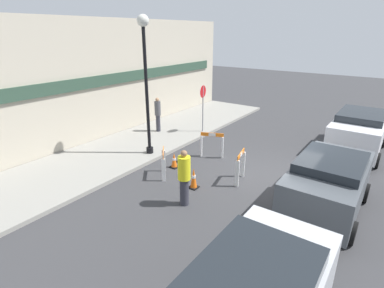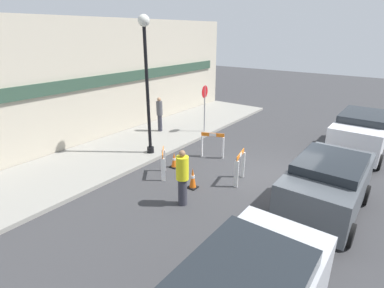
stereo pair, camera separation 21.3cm
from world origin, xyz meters
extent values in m
plane|color=#38383A|center=(0.00, 0.00, 0.00)|extent=(60.00, 60.00, 0.00)
cube|color=gray|center=(0.00, 6.38, 0.07)|extent=(18.00, 3.75, 0.14)
cube|color=#BCB29E|center=(0.00, 8.33, 2.75)|extent=(18.00, 0.12, 5.50)
cube|color=#2D4738|center=(0.00, 8.22, 2.80)|extent=(16.20, 0.10, 0.50)
cylinder|color=black|center=(-1.05, 5.07, 0.26)|extent=(0.29, 0.29, 0.24)
cylinder|color=black|center=(-1.05, 5.07, 2.62)|extent=(0.13, 0.13, 4.97)
sphere|color=silver|center=(-1.05, 5.07, 5.28)|extent=(0.44, 0.44, 0.44)
cylinder|color=gray|center=(2.64, 4.87, 1.28)|extent=(0.06, 0.06, 2.29)
cylinder|color=red|center=(2.64, 4.87, 2.16)|extent=(0.60, 0.10, 0.60)
cube|color=white|center=(-1.83, 3.62, 0.42)|extent=(0.13, 0.14, 0.84)
cube|color=white|center=(-2.44, 3.12, 0.42)|extent=(0.13, 0.14, 0.84)
cube|color=orange|center=(-2.14, 3.37, 0.92)|extent=(0.67, 0.56, 0.15)
cube|color=white|center=(-2.14, 3.37, 0.92)|extent=(0.22, 0.19, 0.14)
cube|color=white|center=(-1.32, 0.86, 0.48)|extent=(0.09, 0.14, 0.96)
cube|color=white|center=(-0.54, 1.04, 0.48)|extent=(0.09, 0.14, 0.96)
cube|color=orange|center=(-0.93, 0.95, 1.03)|extent=(0.85, 0.21, 0.15)
cube|color=white|center=(-0.93, 0.95, 1.03)|extent=(0.26, 0.09, 0.14)
cube|color=white|center=(0.51, 2.48, 0.46)|extent=(0.14, 0.11, 0.91)
cube|color=white|center=(0.16, 3.29, 0.46)|extent=(0.14, 0.11, 0.91)
cube|color=orange|center=(0.34, 2.88, 0.99)|extent=(0.40, 0.88, 0.15)
cube|color=white|center=(0.34, 2.88, 0.99)|extent=(0.14, 0.27, 0.14)
cube|color=black|center=(-0.79, 3.61, 0.02)|extent=(0.30, 0.30, 0.04)
cone|color=orange|center=(-0.79, 3.61, 0.26)|extent=(0.23, 0.22, 0.43)
cylinder|color=white|center=(-0.79, 3.61, 0.28)|extent=(0.13, 0.13, 0.06)
cube|color=black|center=(-1.35, 3.52, 0.02)|extent=(0.30, 0.30, 0.04)
cone|color=orange|center=(-1.35, 3.52, 0.32)|extent=(0.23, 0.22, 0.55)
cylinder|color=white|center=(-1.35, 3.52, 0.35)|extent=(0.13, 0.13, 0.08)
cube|color=black|center=(-2.24, 1.99, 0.02)|extent=(0.30, 0.30, 0.04)
cone|color=orange|center=(-2.24, 1.99, 0.38)|extent=(0.22, 0.22, 0.69)
cylinder|color=white|center=(-2.24, 1.99, 0.42)|extent=(0.13, 0.13, 0.10)
cylinder|color=#33333D|center=(-3.22, 1.63, 0.43)|extent=(0.35, 0.35, 0.85)
cylinder|color=yellow|center=(-3.22, 1.63, 1.21)|extent=(0.48, 0.48, 0.71)
sphere|color=#8E6647|center=(-3.22, 1.63, 1.66)|extent=(0.25, 0.25, 0.20)
cylinder|color=#33333D|center=(1.35, 6.71, 0.55)|extent=(0.26, 0.26, 0.84)
cylinder|color=#4C4C51|center=(1.35, 6.71, 1.32)|extent=(0.36, 0.36, 0.70)
sphere|color=tan|center=(1.35, 6.71, 1.77)|extent=(0.22, 0.22, 0.19)
cube|color=#1E2328|center=(-6.24, -1.88, 1.49)|extent=(2.16, 1.60, 0.54)
cylinder|color=black|center=(-5.03, -1.01, 0.30)|extent=(0.60, 0.18, 0.60)
cube|color=#4C5156|center=(-1.07, -1.88, 0.85)|extent=(3.83, 1.79, 1.10)
cube|color=#1E2328|center=(-1.07, -1.88, 1.40)|extent=(2.10, 1.64, 0.51)
cylinder|color=black|center=(0.11, -0.99, 0.30)|extent=(0.60, 0.18, 0.60)
cylinder|color=black|center=(0.11, -2.77, 0.30)|extent=(0.60, 0.18, 0.60)
cylinder|color=black|center=(-2.26, -0.99, 0.30)|extent=(0.60, 0.18, 0.60)
cylinder|color=black|center=(-2.26, -2.77, 0.30)|extent=(0.60, 0.18, 0.60)
cube|color=silver|center=(4.47, -1.88, 0.90)|extent=(4.31, 1.83, 1.20)
cube|color=#1E2328|center=(4.47, -1.88, 1.50)|extent=(2.37, 1.69, 0.54)
cylinder|color=black|center=(5.80, -0.96, 0.30)|extent=(0.60, 0.18, 0.60)
cylinder|color=black|center=(3.13, -0.96, 0.30)|extent=(0.60, 0.18, 0.60)
cylinder|color=black|center=(3.13, -2.80, 0.30)|extent=(0.60, 0.18, 0.60)
camera|label=1|loc=(-9.48, -3.11, 4.94)|focal=28.00mm
camera|label=2|loc=(-9.36, -3.28, 4.94)|focal=28.00mm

